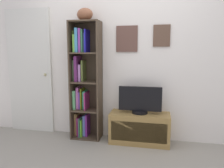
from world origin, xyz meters
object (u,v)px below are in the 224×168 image
at_px(football, 85,14).
at_px(tv_stand, 140,128).
at_px(bookshelf, 84,82).
at_px(television, 140,101).
at_px(door, 30,72).

relative_size(football, tv_stand, 0.29).
xyz_separation_m(bookshelf, football, (0.05, -0.03, 0.97)).
distance_m(tv_stand, television, 0.41).
bearing_deg(tv_stand, door, 175.18).
distance_m(football, door, 1.31).
bearing_deg(bookshelf, tv_stand, -4.17).
bearing_deg(tv_stand, television, 90.00).
xyz_separation_m(football, door, (-0.99, 0.12, -0.85)).
relative_size(tv_stand, television, 1.41).
distance_m(football, television, 1.46).
xyz_separation_m(television, door, (-1.80, 0.15, 0.36)).
distance_m(bookshelf, television, 0.89).
height_order(bookshelf, football, football).
bearing_deg(television, bookshelf, 175.91).
bearing_deg(football, tv_stand, -2.18).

